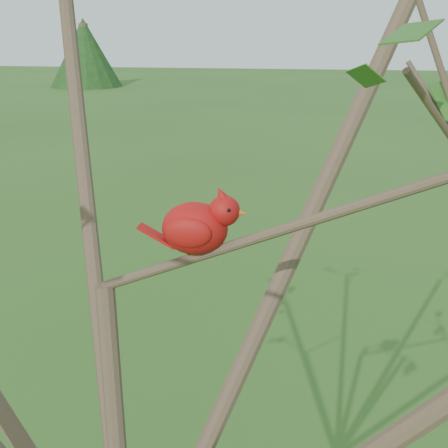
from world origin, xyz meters
name	(u,v)px	position (x,y,z in m)	size (l,w,h in m)	color
crabapple_tree	(116,217)	(0.03, -0.02, 2.12)	(2.35, 2.05, 2.95)	#3E2B21
cardinal	(198,226)	(0.13, 0.09, 2.08)	(0.19, 0.10, 0.13)	#A7100E
distant_trees	(260,56)	(-2.73, 24.45, 1.39)	(40.22, 12.16, 3.01)	#3E2B21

